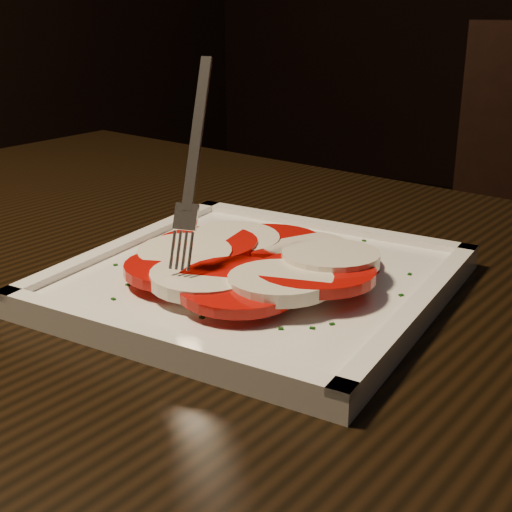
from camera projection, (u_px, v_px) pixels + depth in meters
table at (202, 377)px, 0.64m from camera, size 1.26×0.89×0.75m
plate at (256, 282)px, 0.57m from camera, size 0.30×0.30×0.01m
caprese_salad at (256, 261)px, 0.57m from camera, size 0.23×0.22×0.03m
fork at (198, 159)px, 0.53m from camera, size 0.05×0.08×0.14m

